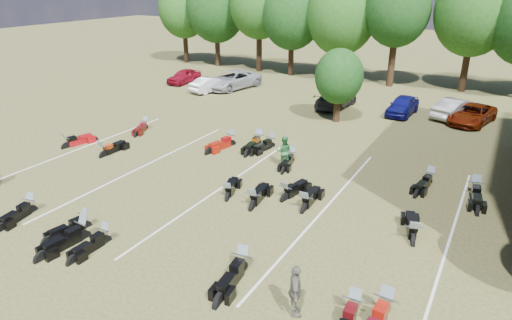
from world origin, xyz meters
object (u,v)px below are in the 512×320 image
Objects in this scene: motorcycle_7 at (67,148)px; motorcycle_14 at (146,129)px; motorcycle_3 at (105,243)px; motorcycle_0 at (31,212)px; car_0 at (184,76)px; person_grey at (295,291)px; person_green at (284,151)px; car_4 at (403,105)px.

motorcycle_7 is 1.12× the size of motorcycle_14.
motorcycle_0 is at bearing 177.74° from motorcycle_3.
motorcycle_3 is at bearing -56.93° from car_0.
motorcycle_3 is (4.49, -0.18, 0.00)m from motorcycle_0.
motorcycle_14 is at bearing 27.57° from person_grey.
person_green is at bearing 75.80° from motorcycle_3.
person_grey reaches higher than motorcycle_14.
motorcycle_0 is 1.04× the size of motorcycle_14.
motorcycle_3 is 11.47m from motorcycle_7.
motorcycle_0 is at bearing -110.48° from car_4.
motorcycle_7 is (-15.30, -16.52, -0.67)m from car_4.
person_grey reaches higher than motorcycle_0.
motorcycle_3 is 0.88× the size of motorcycle_7.
person_green is (-3.16, -12.85, 0.16)m from car_4.
car_4 is 1.94× the size of motorcycle_3.
person_green is 10.68m from motorcycle_14.
motorcycle_7 reaches higher than motorcycle_3.
person_grey is 18.52m from motorcycle_7.
motorcycle_14 is at bearing 125.91° from motorcycle_3.
motorcycle_0 is 7.94m from motorcycle_7.
car_4 is 22.52m from motorcycle_7.
car_0 is 21.76m from person_green.
car_0 is 32.42m from person_grey.
person_grey is at bearing -81.00° from car_4.
car_0 is at bearing 16.19° from person_grey.
motorcycle_3 is (14.44, -23.54, -0.64)m from car_0.
person_grey is (2.09, -22.84, 0.15)m from car_4.
motorcycle_7 is (-9.62, 6.25, 0.00)m from motorcycle_3.
motorcycle_3 is at bearing -100.24° from car_4.
person_grey is (5.25, -10.00, -0.00)m from person_green.
person_grey reaches higher than motorcycle_7.
car_4 is at bearing -0.67° from car_0.
car_0 is 1.85× the size of motorcycle_3.
car_0 reaches higher than motorcycle_14.
motorcycle_0 is (-7.02, -9.73, -0.83)m from person_green.
motorcycle_3 is 0.99× the size of motorcycle_14.
car_4 is at bearing 54.58° from motorcycle_0.
car_4 is 23.47m from motorcycle_3.
motorcycle_0 is 11.54m from motorcycle_14.
motorcycle_14 is (6.39, -12.38, -0.64)m from car_0.
person_green is at bearing -150.27° from motorcycle_7.
car_4 is at bearing -21.83° from person_grey.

